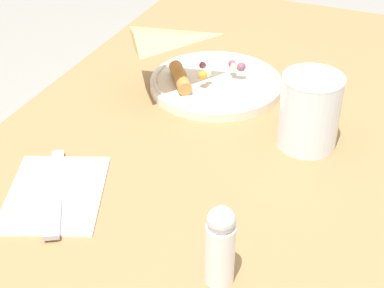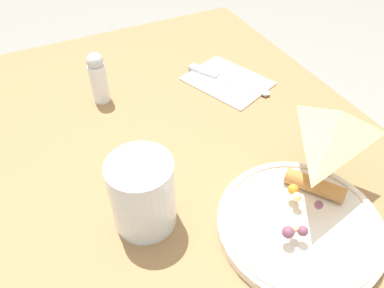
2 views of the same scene
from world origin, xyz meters
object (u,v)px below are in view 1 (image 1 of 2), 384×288
Objects in this scene: dining_table at (231,183)px; salt_shaker at (220,245)px; milk_glass at (309,115)px; plate_pizza at (216,81)px; butter_knife at (55,195)px; napkin_folded at (56,194)px.

salt_shaker is (-0.31, -0.09, 0.16)m from dining_table.
milk_glass is (0.01, -0.12, 0.16)m from dining_table.
plate_pizza is at bearing 59.66° from milk_glass.
dining_table is 6.69× the size of butter_knife.
napkin_folded is at bearing 77.76° from salt_shaker.
milk_glass is 1.09× the size of salt_shaker.
salt_shaker is at bearing -158.55° from plate_pizza.
napkin_folded is at bearing -0.00° from butter_knife.
dining_table is 0.33m from butter_knife.
milk_glass is (-0.11, -0.19, 0.04)m from plate_pizza.
plate_pizza is at bearing 21.45° from salt_shaker.
milk_glass reaches higher than plate_pizza.
milk_glass is 0.66× the size of butter_knife.
milk_glass is 0.57× the size of napkin_folded.
plate_pizza is 1.16× the size of napkin_folded.
plate_pizza reaches higher than dining_table.
plate_pizza is 1.34× the size of butter_knife.
plate_pizza is 0.22m from milk_glass.
milk_glass reaches higher than butter_knife.
milk_glass is at bearing -120.34° from plate_pizza.
butter_knife is at bearing 133.27° from milk_glass.
dining_table is 5.79× the size of napkin_folded.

